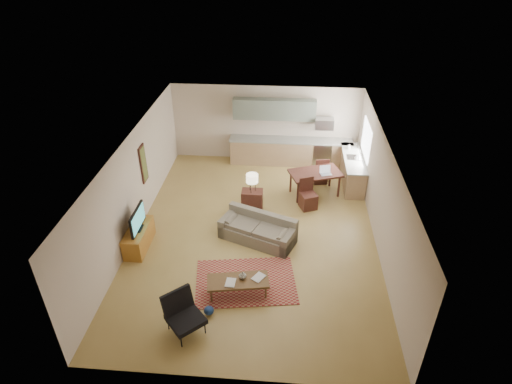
# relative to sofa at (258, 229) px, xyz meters

# --- Properties ---
(room) EXTENTS (9.00, 9.00, 9.00)m
(room) POSITION_rel_sofa_xyz_m (-0.09, 0.30, 0.99)
(room) COLOR olive
(room) RESTS_ON ground
(kitchen_counter_back) EXTENTS (4.26, 0.64, 0.92)m
(kitchen_counter_back) POSITION_rel_sofa_xyz_m (0.81, 4.48, 0.10)
(kitchen_counter_back) COLOR #9E7C58
(kitchen_counter_back) RESTS_ON ground
(kitchen_counter_right) EXTENTS (0.64, 2.26, 0.92)m
(kitchen_counter_right) POSITION_rel_sofa_xyz_m (2.84, 3.30, 0.10)
(kitchen_counter_right) COLOR #9E7C58
(kitchen_counter_right) RESTS_ON ground
(kitchen_range) EXTENTS (0.62, 0.62, 0.90)m
(kitchen_range) POSITION_rel_sofa_xyz_m (1.91, 4.48, 0.09)
(kitchen_range) COLOR #A5A8AD
(kitchen_range) RESTS_ON ground
(kitchen_microwave) EXTENTS (0.62, 0.40, 0.35)m
(kitchen_microwave) POSITION_rel_sofa_xyz_m (1.91, 4.50, 1.19)
(kitchen_microwave) COLOR #A5A8AD
(kitchen_microwave) RESTS_ON room
(upper_cabinets) EXTENTS (2.80, 0.34, 0.70)m
(upper_cabinets) POSITION_rel_sofa_xyz_m (0.21, 4.63, 1.59)
(upper_cabinets) COLOR slate
(upper_cabinets) RESTS_ON room
(window_right) EXTENTS (0.02, 1.40, 1.05)m
(window_right) POSITION_rel_sofa_xyz_m (3.14, 3.30, 1.19)
(window_right) COLOR white
(window_right) RESTS_ON room
(wall_art_left) EXTENTS (0.06, 0.42, 1.10)m
(wall_art_left) POSITION_rel_sofa_xyz_m (-3.30, 1.20, 1.19)
(wall_art_left) COLOR olive
(wall_art_left) RESTS_ON room
(triptych) EXTENTS (1.70, 0.04, 0.50)m
(triptych) POSITION_rel_sofa_xyz_m (-0.19, 4.77, 1.39)
(triptych) COLOR beige
(triptych) RESTS_ON room
(rug) EXTENTS (2.56, 1.95, 0.02)m
(rug) POSITION_rel_sofa_xyz_m (-0.16, -1.62, -0.35)
(rug) COLOR maroon
(rug) RESTS_ON floor
(sofa) EXTENTS (2.28, 1.63, 0.73)m
(sofa) POSITION_rel_sofa_xyz_m (0.00, 0.00, 0.00)
(sofa) COLOR #675F4F
(sofa) RESTS_ON floor
(coffee_table) EXTENTS (1.48, 0.79, 0.42)m
(coffee_table) POSITION_rel_sofa_xyz_m (-0.29, -2.01, -0.15)
(coffee_table) COLOR #4C3219
(coffee_table) RESTS_ON floor
(book_a) EXTENTS (0.25, 0.32, 0.03)m
(book_a) POSITION_rel_sofa_xyz_m (-0.55, -2.12, 0.07)
(book_a) COLOR maroon
(book_a) RESTS_ON coffee_table
(book_b) EXTENTS (0.51, 0.51, 0.02)m
(book_b) POSITION_rel_sofa_xyz_m (0.08, -1.84, 0.07)
(book_b) COLOR navy
(book_b) RESTS_ON coffee_table
(vase) EXTENTS (0.24, 0.24, 0.18)m
(vase) POSITION_rel_sofa_xyz_m (-0.19, -1.94, 0.14)
(vase) COLOR black
(vase) RESTS_ON coffee_table
(armchair) EXTENTS (1.10, 1.10, 0.89)m
(armchair) POSITION_rel_sofa_xyz_m (-1.23, -3.17, 0.08)
(armchair) COLOR black
(armchair) RESTS_ON floor
(tv_credenza) EXTENTS (0.49, 1.27, 0.58)m
(tv_credenza) POSITION_rel_sofa_xyz_m (-3.08, -0.52, -0.07)
(tv_credenza) COLOR #9A6021
(tv_credenza) RESTS_ON floor
(tv) EXTENTS (0.10, 0.97, 0.58)m
(tv) POSITION_rel_sofa_xyz_m (-3.03, -0.52, 0.51)
(tv) COLOR black
(tv) RESTS_ON tv_credenza
(console_table) EXTENTS (0.61, 0.41, 0.71)m
(console_table) POSITION_rel_sofa_xyz_m (-0.26, 1.34, -0.01)
(console_table) COLOR #361914
(console_table) RESTS_ON floor
(table_lamp) EXTENTS (0.37, 0.37, 0.57)m
(table_lamp) POSITION_rel_sofa_xyz_m (-0.26, 1.34, 0.63)
(table_lamp) COLOR beige
(table_lamp) RESTS_ON console_table
(dining_table) EXTENTS (1.76, 1.36, 0.79)m
(dining_table) POSITION_rel_sofa_xyz_m (1.60, 2.47, 0.03)
(dining_table) COLOR #361914
(dining_table) RESTS_ON floor
(dining_chair_near) EXTENTS (0.60, 0.61, 0.95)m
(dining_chair_near) POSITION_rel_sofa_xyz_m (1.39, 1.68, 0.11)
(dining_chair_near) COLOR #361914
(dining_chair_near) RESTS_ON floor
(dining_chair_far) EXTENTS (0.52, 0.54, 0.93)m
(dining_chair_far) POSITION_rel_sofa_xyz_m (1.81, 3.26, 0.10)
(dining_chair_far) COLOR #361914
(dining_chair_far) RESTS_ON floor
(laptop) EXTENTS (0.39, 0.33, 0.25)m
(laptop) POSITION_rel_sofa_xyz_m (1.91, 2.36, 0.55)
(laptop) COLOR #A5A8AD
(laptop) RESTS_ON dining_table
(soap_bottle) EXTENTS (0.09, 0.09, 0.19)m
(soap_bottle) POSITION_rel_sofa_xyz_m (2.74, 3.89, 0.65)
(soap_bottle) COLOR beige
(soap_bottle) RESTS_ON kitchen_counter_right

